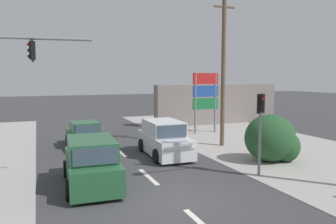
{
  "coord_description": "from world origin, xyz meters",
  "views": [
    {
      "loc": [
        -4.31,
        -10.02,
        4.26
      ],
      "look_at": [
        1.31,
        4.0,
        2.65
      ],
      "focal_mm": 35.0,
      "sensor_mm": 36.0,
      "label": 1
    }
  ],
  "objects_px": {
    "shopping_plaza_sign": "(206,94)",
    "pedestal_signal_right_kerb": "(261,121)",
    "sedan_crossing_left": "(85,136)",
    "suv_receding_far": "(91,163)",
    "utility_pole_midground_right": "(223,65)",
    "suv_oncoming_mid": "(164,139)",
    "traffic_signal_mast": "(8,89)"
  },
  "relations": [
    {
      "from": "shopping_plaza_sign",
      "to": "pedestal_signal_right_kerb",
      "type": "bearing_deg",
      "value": -106.08
    },
    {
      "from": "sedan_crossing_left",
      "to": "suv_receding_far",
      "type": "bearing_deg",
      "value": -95.56
    },
    {
      "from": "shopping_plaza_sign",
      "to": "sedan_crossing_left",
      "type": "relative_size",
      "value": 1.07
    },
    {
      "from": "suv_receding_far",
      "to": "utility_pole_midground_right",
      "type": "bearing_deg",
      "value": 27.75
    },
    {
      "from": "sedan_crossing_left",
      "to": "suv_receding_far",
      "type": "height_order",
      "value": "suv_receding_far"
    },
    {
      "from": "suv_receding_far",
      "to": "suv_oncoming_mid",
      "type": "bearing_deg",
      "value": 38.83
    },
    {
      "from": "sedan_crossing_left",
      "to": "suv_receding_far",
      "type": "xyz_separation_m",
      "value": [
        -0.72,
        -7.43,
        0.18
      ]
    },
    {
      "from": "suv_receding_far",
      "to": "pedestal_signal_right_kerb",
      "type": "bearing_deg",
      "value": -11.55
    },
    {
      "from": "sedan_crossing_left",
      "to": "suv_oncoming_mid",
      "type": "xyz_separation_m",
      "value": [
        3.75,
        -3.83,
        0.18
      ]
    },
    {
      "from": "utility_pole_midground_right",
      "to": "shopping_plaza_sign",
      "type": "relative_size",
      "value": 2.07
    },
    {
      "from": "shopping_plaza_sign",
      "to": "suv_receding_far",
      "type": "height_order",
      "value": "shopping_plaza_sign"
    },
    {
      "from": "traffic_signal_mast",
      "to": "suv_oncoming_mid",
      "type": "bearing_deg",
      "value": 21.94
    },
    {
      "from": "pedestal_signal_right_kerb",
      "to": "suv_oncoming_mid",
      "type": "height_order",
      "value": "pedestal_signal_right_kerb"
    },
    {
      "from": "utility_pole_midground_right",
      "to": "shopping_plaza_sign",
      "type": "height_order",
      "value": "utility_pole_midground_right"
    },
    {
      "from": "shopping_plaza_sign",
      "to": "sedan_crossing_left",
      "type": "xyz_separation_m",
      "value": [
        -9.28,
        -1.74,
        -2.28
      ]
    },
    {
      "from": "utility_pole_midground_right",
      "to": "traffic_signal_mast",
      "type": "xyz_separation_m",
      "value": [
        -11.59,
        -3.95,
        -1.17
      ]
    },
    {
      "from": "traffic_signal_mast",
      "to": "sedan_crossing_left",
      "type": "bearing_deg",
      "value": 62.1
    },
    {
      "from": "sedan_crossing_left",
      "to": "suv_oncoming_mid",
      "type": "relative_size",
      "value": 0.94
    },
    {
      "from": "utility_pole_midground_right",
      "to": "suv_receding_far",
      "type": "bearing_deg",
      "value": -152.25
    },
    {
      "from": "traffic_signal_mast",
      "to": "sedan_crossing_left",
      "type": "relative_size",
      "value": 1.39
    },
    {
      "from": "shopping_plaza_sign",
      "to": "suv_receding_far",
      "type": "bearing_deg",
      "value": -137.46
    },
    {
      "from": "pedestal_signal_right_kerb",
      "to": "shopping_plaza_sign",
      "type": "xyz_separation_m",
      "value": [
        3.05,
        10.59,
        0.57
      ]
    },
    {
      "from": "pedestal_signal_right_kerb",
      "to": "shopping_plaza_sign",
      "type": "relative_size",
      "value": 0.77
    },
    {
      "from": "shopping_plaza_sign",
      "to": "utility_pole_midground_right",
      "type": "bearing_deg",
      "value": -105.55
    },
    {
      "from": "utility_pole_midground_right",
      "to": "pedestal_signal_right_kerb",
      "type": "bearing_deg",
      "value": -106.48
    },
    {
      "from": "traffic_signal_mast",
      "to": "suv_oncoming_mid",
      "type": "xyz_separation_m",
      "value": [
        7.35,
        2.96,
        -2.95
      ]
    },
    {
      "from": "pedestal_signal_right_kerb",
      "to": "shopping_plaza_sign",
      "type": "height_order",
      "value": "shopping_plaza_sign"
    },
    {
      "from": "sedan_crossing_left",
      "to": "suv_receding_far",
      "type": "relative_size",
      "value": 0.93
    },
    {
      "from": "sedan_crossing_left",
      "to": "traffic_signal_mast",
      "type": "bearing_deg",
      "value": -117.9
    },
    {
      "from": "utility_pole_midground_right",
      "to": "shopping_plaza_sign",
      "type": "distance_m",
      "value": 5.17
    },
    {
      "from": "traffic_signal_mast",
      "to": "shopping_plaza_sign",
      "type": "height_order",
      "value": "traffic_signal_mast"
    },
    {
      "from": "utility_pole_midground_right",
      "to": "sedan_crossing_left",
      "type": "distance_m",
      "value": 9.52
    }
  ]
}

